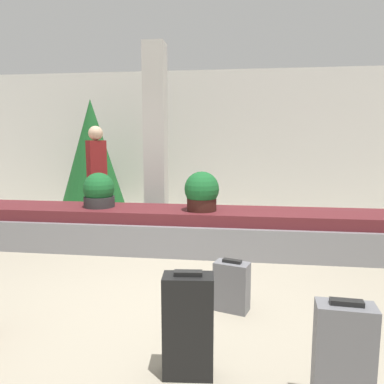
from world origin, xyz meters
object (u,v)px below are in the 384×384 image
Objects in this scene: suitcase_1 at (188,325)px; pillar at (156,139)px; suitcase_2 at (343,358)px; potted_plant_1 at (202,192)px; potted_plant_0 at (99,191)px; suitcase_0 at (232,286)px; decorated_tree at (92,152)px; traveler_0 at (97,166)px.

pillar is at bearing 100.49° from suitcase_1.
suitcase_2 is 3.30m from potted_plant_1.
suitcase_2 is at bearing -48.99° from potted_plant_0.
suitcase_0 is at bearing 123.05° from suitcase_2.
decorated_tree is (-2.92, 5.47, 0.95)m from suitcase_1.
potted_plant_1 is (-0.48, 1.81, 0.63)m from suitcase_0.
suitcase_1 is 3.43m from potted_plant_0.
pillar is at bearing 120.32° from suitcase_2.
suitcase_2 is at bearing -18.02° from suitcase_1.
suitcase_1 is at bearing -61.95° from decorated_tree.
suitcase_2 is 1.35× the size of potted_plant_0.
suitcase_0 is 0.97× the size of potted_plant_0.
potted_plant_1 is at bearing 121.91° from suitcase_0.
traveler_0 is at bearing 112.82° from potted_plant_0.
decorated_tree is at bearing 140.64° from pillar.
decorated_tree reaches higher than suitcase_1.
suitcase_1 is 1.45× the size of potted_plant_0.
potted_plant_0 is (-1.76, 2.91, 0.47)m from suitcase_1.
suitcase_0 is 1.97m from potted_plant_1.
decorated_tree is at bearing 112.60° from suitcase_1.
decorated_tree reaches higher than traveler_0.
traveler_0 is at bearing -64.57° from decorated_tree.
suitcase_0 is at bearing -54.45° from decorated_tree.
potted_plant_1 is at bearing -52.06° from pillar.
potted_plant_0 reaches higher than suitcase_2.
pillar is 1.21m from traveler_0.
pillar is at bearing 132.18° from suitcase_0.
pillar is 3.59m from suitcase_0.
potted_plant_0 is 2.85m from decorated_tree.
potted_plant_0 is (-0.61, -1.11, -0.77)m from pillar.
decorated_tree is at bearing 142.51° from suitcase_0.
potted_plant_0 is (-2.03, 1.89, 0.59)m from suitcase_0.
suitcase_1 is 1.07× the size of suitcase_2.
pillar is 1.31× the size of decorated_tree.
suitcase_0 is 0.89× the size of potted_plant_1.
potted_plant_1 is (0.93, -1.19, -0.74)m from pillar.
suitcase_1 is (-0.26, -1.02, 0.12)m from suitcase_0.
decorated_tree is (-1.15, 2.56, 0.48)m from potted_plant_0.
suitcase_1 reaches higher than suitcase_0.
pillar is 4.36m from suitcase_1.
pillar is at bearing -39.36° from decorated_tree.
potted_plant_0 is at bearing 177.05° from potted_plant_1.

